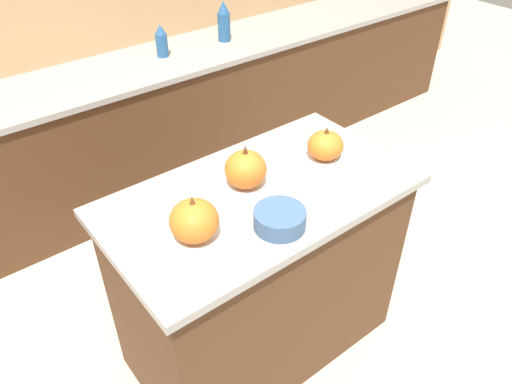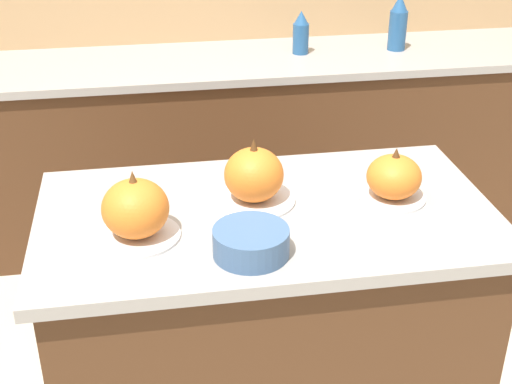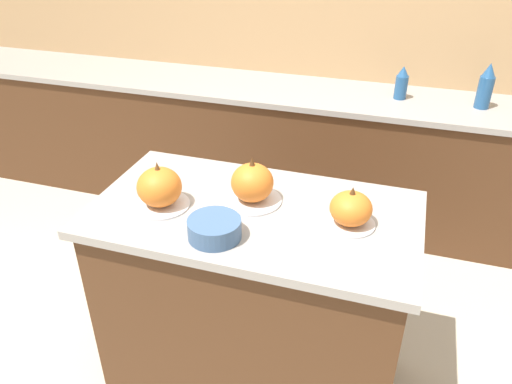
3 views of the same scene
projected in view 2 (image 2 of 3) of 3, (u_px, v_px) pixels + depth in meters
kitchen_island at (266, 346)px, 2.12m from camera, size 1.22×0.68×0.92m
back_counter at (211, 148)px, 3.43m from camera, size 6.00×0.60×0.88m
pumpkin_cake_left at (136, 211)px, 1.75m from camera, size 0.21×0.21×0.19m
pumpkin_cake_center at (254, 177)px, 1.92m from camera, size 0.23×0.23×0.19m
pumpkin_cake_right at (394, 179)px, 1.94m from camera, size 0.18×0.18×0.15m
bottle_tall at (398, 23)px, 3.31m from camera, size 0.08×0.08×0.26m
bottle_short at (301, 33)px, 3.27m from camera, size 0.07×0.07×0.20m
mixing_bowl at (251, 242)px, 1.70m from camera, size 0.18×0.18×0.07m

